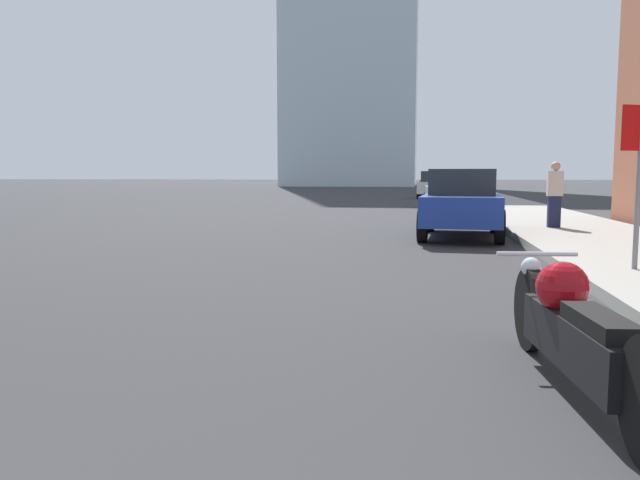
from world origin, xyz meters
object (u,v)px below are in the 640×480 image
parked_car_white (434,185)px  parked_car_red (433,183)px  parked_car_blue (462,202)px  parked_car_silver (448,190)px  pedestrian (555,194)px  stop_sign (640,158)px  motorcycle (574,331)px

parked_car_white → parked_car_red: bearing=94.5°
parked_car_blue → parked_car_red: size_ratio=0.94×
parked_car_silver → pedestrian: pedestrian is taller
parked_car_silver → parked_car_red: bearing=87.9°
parked_car_silver → pedestrian: size_ratio=2.44×
parked_car_silver → stop_sign: bearing=-86.7°
stop_sign → parked_car_red: bearing=92.7°
motorcycle → parked_car_white: bearing=84.4°
parked_car_white → parked_car_red: size_ratio=0.95×
stop_sign → pedestrian: (0.32, 6.94, -0.69)m
parked_car_blue → parked_car_silver: parked_car_silver is taller
parked_car_white → stop_sign: size_ratio=2.01×
stop_sign → pedestrian: stop_sign is taller
parked_car_white → motorcycle: bearing=-84.7°
parked_car_red → pedestrian: pedestrian is taller
motorcycle → stop_sign: bearing=62.5°
stop_sign → motorcycle: bearing=-111.4°
parked_car_blue → parked_car_white: (-0.16, 24.57, 0.02)m
motorcycle → parked_car_blue: size_ratio=0.64×
motorcycle → parked_car_blue: 10.37m
parked_car_blue → stop_sign: stop_sign is taller
parked_car_silver → parked_car_white: size_ratio=0.88×
parked_car_white → stop_sign: bearing=-81.0°
motorcycle → parked_car_red: 47.64m
parked_car_red → parked_car_silver: bearing=-95.1°
motorcycle → parked_car_blue: parked_car_blue is taller
parked_car_white → parked_car_red: parked_car_white is taller
parked_car_blue → motorcycle: bearing=-85.3°
parked_car_blue → parked_car_silver: (0.15, 12.04, -0.01)m
parked_car_white → parked_car_silver: bearing=-83.7°
motorcycle → stop_sign: (1.87, 4.78, 1.23)m
parked_car_silver → parked_car_blue: bearing=-93.3°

